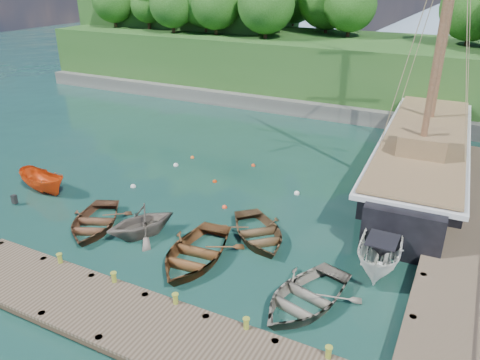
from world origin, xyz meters
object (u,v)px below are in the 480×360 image
(rowboat_1, at_px, (142,235))
(motorboat_orange, at_px, (45,191))
(rowboat_0, at_px, (95,228))
(rowboat_3, at_px, (304,304))
(rowboat_4, at_px, (258,239))
(rowboat_2, at_px, (195,260))
(cabin_boat_white, at_px, (379,267))
(schooner, at_px, (422,157))

(rowboat_1, distance_m, motorboat_orange, 8.54)
(motorboat_orange, bearing_deg, rowboat_1, -90.29)
(motorboat_orange, bearing_deg, rowboat_0, -99.27)
(rowboat_3, height_order, rowboat_4, rowboat_3)
(rowboat_2, distance_m, motorboat_orange, 12.14)
(rowboat_2, relative_size, cabin_boat_white, 1.04)
(rowboat_3, xyz_separation_m, rowboat_4, (-3.73, 3.68, 0.00))
(rowboat_2, distance_m, rowboat_4, 3.52)
(rowboat_3, distance_m, rowboat_4, 5.24)
(rowboat_1, distance_m, cabin_boat_white, 11.51)
(rowboat_1, relative_size, schooner, 0.12)
(rowboat_1, xyz_separation_m, rowboat_2, (3.53, -0.66, 0.00))
(rowboat_0, relative_size, cabin_boat_white, 0.92)
(schooner, bearing_deg, cabin_boat_white, -93.23)
(schooner, bearing_deg, rowboat_1, -130.52)
(rowboat_1, height_order, rowboat_4, rowboat_1)
(rowboat_0, bearing_deg, rowboat_4, -4.42)
(rowboat_2, bearing_deg, rowboat_3, -12.58)
(schooner, bearing_deg, rowboat_0, -135.54)
(rowboat_4, distance_m, motorboat_orange, 13.81)
(motorboat_orange, distance_m, cabin_boat_white, 19.66)
(rowboat_0, distance_m, motorboat_orange, 6.06)
(rowboat_3, bearing_deg, rowboat_2, -171.36)
(cabin_boat_white, bearing_deg, rowboat_2, -161.45)
(rowboat_3, height_order, cabin_boat_white, cabin_boat_white)
(rowboat_2, xyz_separation_m, cabin_boat_white, (7.67, 3.28, 0.00))
(rowboat_1, bearing_deg, rowboat_4, 53.57)
(cabin_boat_white, bearing_deg, rowboat_0, -171.92)
(rowboat_0, relative_size, rowboat_2, 0.89)
(motorboat_orange, relative_size, schooner, 0.14)
(rowboat_2, xyz_separation_m, motorboat_orange, (-11.95, 2.10, 0.00))
(rowboat_2, distance_m, schooner, 17.10)
(rowboat_1, xyz_separation_m, schooner, (11.38, 14.50, 1.16))
(motorboat_orange, bearing_deg, rowboat_2, -90.51)
(rowboat_2, bearing_deg, rowboat_0, 172.88)
(rowboat_0, xyz_separation_m, rowboat_1, (2.68, 0.50, 0.00))
(rowboat_3, bearing_deg, schooner, 97.31)
(rowboat_1, height_order, rowboat_2, rowboat_1)
(rowboat_2, xyz_separation_m, rowboat_3, (5.55, -0.67, 0.00))
(rowboat_2, relative_size, motorboat_orange, 1.34)
(rowboat_3, distance_m, motorboat_orange, 17.72)
(cabin_boat_white, bearing_deg, schooner, 84.57)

